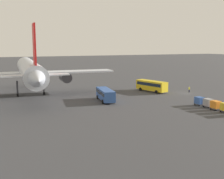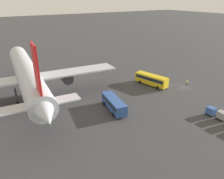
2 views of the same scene
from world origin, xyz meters
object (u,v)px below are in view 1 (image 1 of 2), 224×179
at_px(airplane, 30,70).
at_px(shuttle_bus_near, 152,85).
at_px(shuttle_bus_far, 105,94).
at_px(worker_person, 189,90).
at_px(cargo_cart_grey, 208,103).
at_px(cargo_cart_orange, 216,105).
at_px(cargo_cart_blue, 199,101).

xyz_separation_m(airplane, shuttle_bus_near, (-10.35, -34.93, -5.10)).
bearing_deg(shuttle_bus_far, worker_person, -76.99).
xyz_separation_m(shuttle_bus_far, cargo_cart_grey, (-17.30, -18.29, -0.66)).
distance_m(airplane, worker_person, 47.96).
relative_size(worker_person, cargo_cart_orange, 0.84).
height_order(airplane, cargo_cart_grey, airplane).
bearing_deg(cargo_cart_orange, cargo_cart_blue, -0.96).
bearing_deg(shuttle_bus_far, shuttle_bus_near, -58.28).
relative_size(shuttle_bus_near, shuttle_bus_far, 1.08).
xyz_separation_m(shuttle_bus_near, cargo_cart_orange, (-27.34, 1.01, -0.82)).
bearing_deg(worker_person, cargo_cart_orange, 153.26).
bearing_deg(cargo_cart_blue, shuttle_bus_far, 50.87).
bearing_deg(airplane, shuttle_bus_far, -132.66).
relative_size(cargo_cart_orange, cargo_cart_blue, 1.00).
distance_m(shuttle_bus_far, cargo_cart_blue, 23.27).
bearing_deg(airplane, cargo_cart_grey, -130.27).
xyz_separation_m(cargo_cart_grey, cargo_cart_blue, (2.62, 0.25, 0.00)).
distance_m(worker_person, cargo_cart_blue, 19.20).
bearing_deg(shuttle_bus_far, cargo_cart_orange, -127.61).
distance_m(cargo_cart_orange, cargo_cart_grey, 2.65).
distance_m(airplane, cargo_cart_blue, 47.37).
xyz_separation_m(shuttle_bus_far, cargo_cart_orange, (-19.93, -17.96, -0.66)).
bearing_deg(worker_person, shuttle_bus_near, 57.83).
bearing_deg(cargo_cart_grey, shuttle_bus_far, 46.59).
distance_m(shuttle_bus_near, cargo_cart_grey, 24.74).
height_order(worker_person, cargo_cart_grey, cargo_cart_grey).
relative_size(shuttle_bus_near, cargo_cart_grey, 5.44).
height_order(airplane, cargo_cart_blue, airplane).
distance_m(shuttle_bus_far, worker_person, 28.71).
bearing_deg(airplane, shuttle_bus_near, -101.10).
xyz_separation_m(shuttle_bus_near, shuttle_bus_far, (-7.41, 18.97, -0.17)).
relative_size(shuttle_bus_near, cargo_cart_blue, 5.44).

